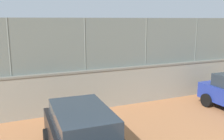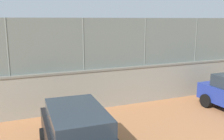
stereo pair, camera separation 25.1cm
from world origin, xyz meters
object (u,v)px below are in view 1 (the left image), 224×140
at_px(player_near_wall_returning, 112,63).
at_px(player_baseline_waiting, 41,79).
at_px(parked_car_black, 84,138).
at_px(sports_ball, 142,79).
at_px(courtside_bench, 217,76).

xyz_separation_m(player_near_wall_returning, player_baseline_waiting, (5.50, 3.06, 0.03)).
bearing_deg(parked_car_black, sports_ball, -130.43).
relative_size(sports_ball, parked_car_black, 0.04).
height_order(player_near_wall_returning, courtside_bench, player_near_wall_returning).
bearing_deg(courtside_bench, parked_car_black, 26.63).
xyz_separation_m(sports_ball, parked_car_black, (6.63, 7.79, 0.75)).
relative_size(sports_ball, courtside_bench, 0.11).
relative_size(player_near_wall_returning, player_baseline_waiting, 0.97).
bearing_deg(sports_ball, player_near_wall_returning, -64.57).
xyz_separation_m(player_near_wall_returning, courtside_bench, (-5.07, 4.84, -0.42)).
xyz_separation_m(player_baseline_waiting, parked_car_black, (0.01, 7.09, -0.07)).
xyz_separation_m(sports_ball, courtside_bench, (-3.95, 2.48, 0.37)).
bearing_deg(player_baseline_waiting, sports_ball, -173.99).
bearing_deg(courtside_bench, player_near_wall_returning, -43.66).
distance_m(player_baseline_waiting, sports_ball, 6.71).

